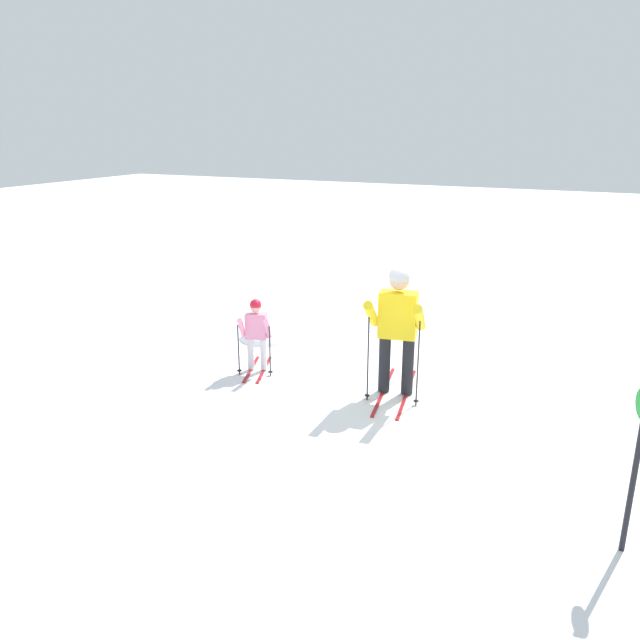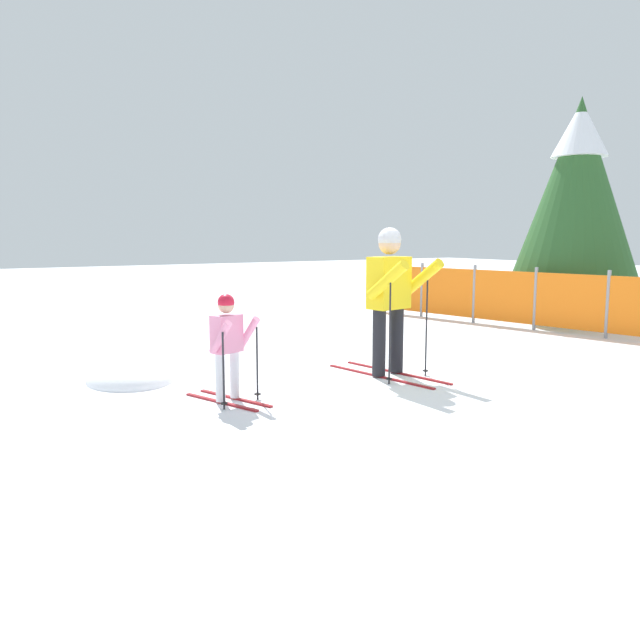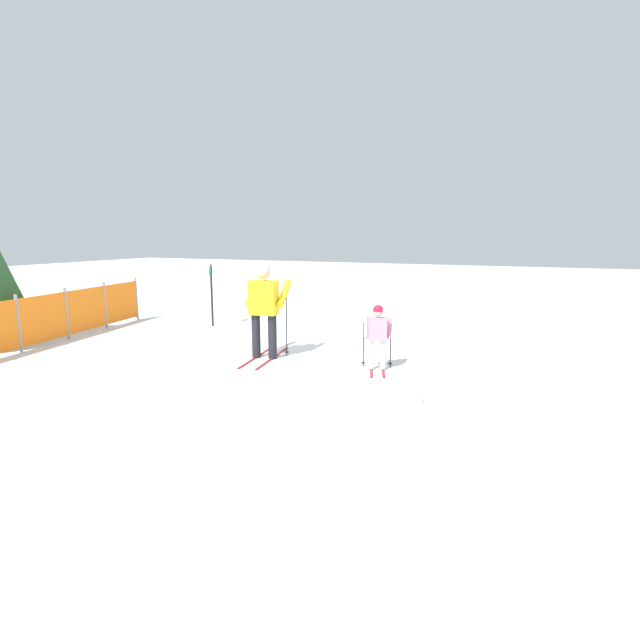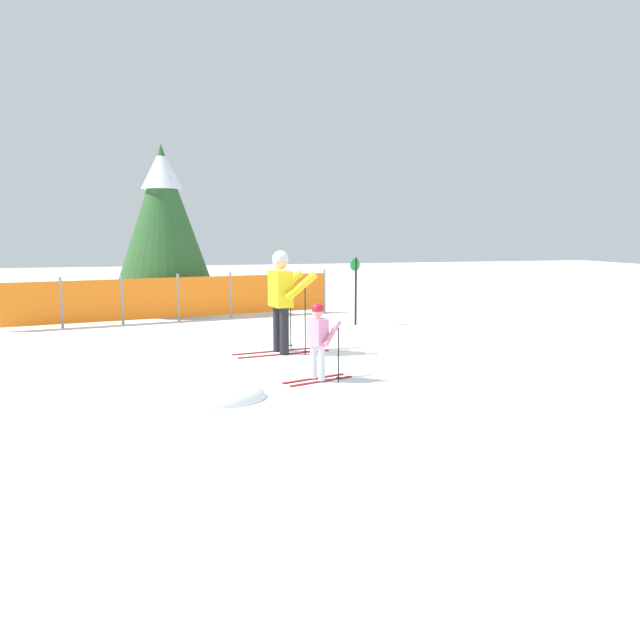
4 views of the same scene
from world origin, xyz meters
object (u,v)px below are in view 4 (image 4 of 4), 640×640
object	(u,v)px
skier_child	(318,336)
conifer_far	(163,210)
trail_marker	(356,284)
safety_fence	(178,297)
skier_adult	(282,292)

from	to	relation	value
skier_child	conifer_far	size ratio (longest dim) A/B	0.26
skier_child	trail_marker	bearing A→B (deg)	46.86
safety_fence	conifer_far	bearing A→B (deg)	100.03
skier_child	safety_fence	bearing A→B (deg)	84.55
conifer_far	trail_marker	xyz separation A→B (m)	(4.10, -3.12, -1.71)
skier_adult	conifer_far	distance (m)	6.42
skier_child	conifer_far	bearing A→B (deg)	84.00
skier_adult	trail_marker	size ratio (longest dim) A/B	1.17
safety_fence	skier_child	bearing A→B (deg)	-76.69
skier_adult	trail_marker	bearing A→B (deg)	41.55
conifer_far	trail_marker	world-z (taller)	conifer_far
skier_adult	conifer_far	xyz separation A→B (m)	(-1.78, 5.96, 1.58)
conifer_far	skier_adult	bearing A→B (deg)	-73.38
trail_marker	safety_fence	bearing A→B (deg)	155.75
skier_adult	safety_fence	size ratio (longest dim) A/B	0.23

